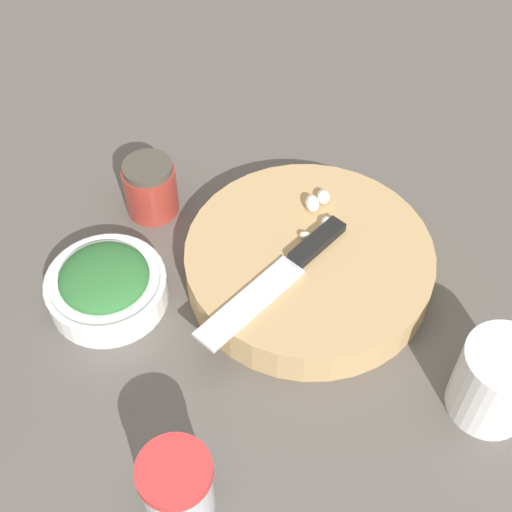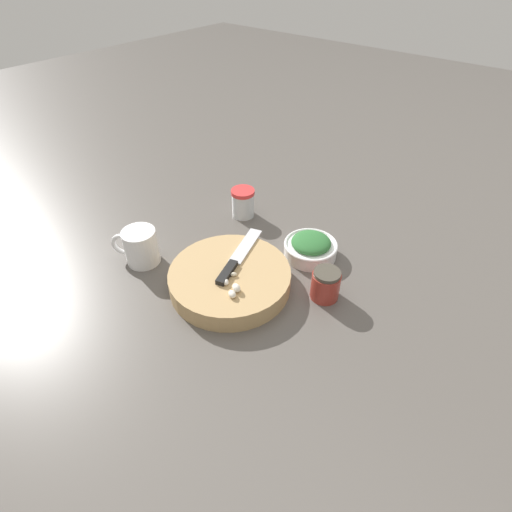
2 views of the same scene
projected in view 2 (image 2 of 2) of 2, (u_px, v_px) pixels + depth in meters
ground_plane at (262, 274)px, 1.06m from camera, size 5.00×5.00×0.00m
cutting_board at (230, 279)px, 1.01m from camera, size 0.31×0.31×0.05m
chef_knife at (237, 258)px, 1.02m from camera, size 0.10×0.23×0.01m
garlic_cloves at (233, 287)px, 0.93m from camera, size 0.07×0.08×0.02m
herb_bowl at (311, 247)px, 1.10m from camera, size 0.15×0.15×0.06m
spice_jar at (243, 203)px, 1.24m from camera, size 0.07×0.07×0.09m
coffee_mug at (140, 247)px, 1.07m from camera, size 0.12×0.09×0.10m
honey_jar at (325, 284)px, 0.97m from camera, size 0.07×0.07×0.08m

